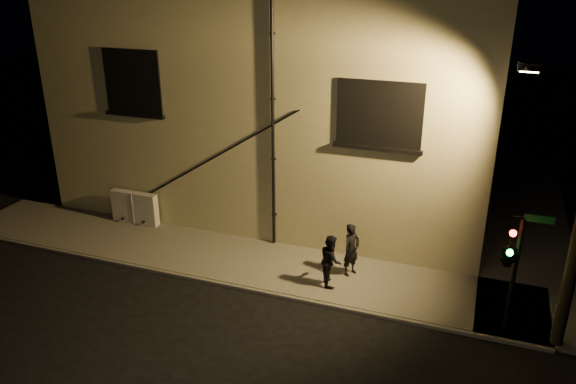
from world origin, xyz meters
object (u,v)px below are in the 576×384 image
at_px(pedestrian_a, 351,250).
at_px(traffic_signal, 509,254).
at_px(pedestrian_b, 331,260).
at_px(utility_cabinet, 135,208).

xyz_separation_m(pedestrian_a, traffic_signal, (4.38, -1.47, 1.40)).
height_order(pedestrian_b, traffic_signal, traffic_signal).
bearing_deg(utility_cabinet, pedestrian_a, -6.09).
xyz_separation_m(utility_cabinet, traffic_signal, (12.87, -2.37, 1.64)).
height_order(pedestrian_a, traffic_signal, traffic_signal).
relative_size(utility_cabinet, pedestrian_b, 1.16).
bearing_deg(utility_cabinet, traffic_signal, -10.45).
relative_size(utility_cabinet, traffic_signal, 0.56).
distance_m(utility_cabinet, pedestrian_a, 8.55).
bearing_deg(pedestrian_b, pedestrian_a, -52.91).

